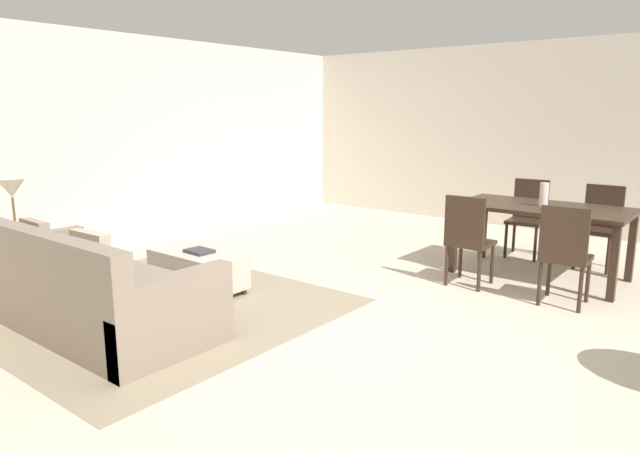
# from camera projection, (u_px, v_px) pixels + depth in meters

# --- Properties ---
(ground_plane) EXTENTS (10.80, 10.80, 0.00)m
(ground_plane) POSITION_uv_depth(u_px,v_px,m) (376.00, 340.00, 4.35)
(ground_plane) COLOR beige
(wall_back) EXTENTS (9.00, 0.12, 2.70)m
(wall_back) POSITION_uv_depth(u_px,v_px,m) (574.00, 138.00, 7.91)
(wall_back) COLOR beige
(wall_back) RESTS_ON ground_plane
(wall_left) EXTENTS (0.12, 11.00, 2.70)m
(wall_left) POSITION_uv_depth(u_px,v_px,m) (103.00, 141.00, 7.21)
(wall_left) COLOR beige
(wall_left) RESTS_ON ground_plane
(area_rug) EXTENTS (3.00, 2.80, 0.01)m
(area_rug) POSITION_uv_depth(u_px,v_px,m) (152.00, 305.00, 5.11)
(area_rug) COLOR gray
(area_rug) RESTS_ON ground_plane
(couch) EXTENTS (2.24, 0.99, 0.86)m
(couch) POSITION_uv_depth(u_px,v_px,m) (87.00, 293.00, 4.57)
(couch) COLOR gray
(couch) RESTS_ON ground_plane
(ottoman_table) EXTENTS (0.99, 0.46, 0.38)m
(ottoman_table) POSITION_uv_depth(u_px,v_px,m) (198.00, 268.00, 5.52)
(ottoman_table) COLOR #B7AD9E
(ottoman_table) RESTS_ON ground_plane
(side_table) EXTENTS (0.40, 0.40, 0.58)m
(side_table) POSITION_uv_depth(u_px,v_px,m) (18.00, 245.00, 5.47)
(side_table) COLOR brown
(side_table) RESTS_ON ground_plane
(table_lamp) EXTENTS (0.26, 0.26, 0.53)m
(table_lamp) POSITION_uv_depth(u_px,v_px,m) (12.00, 191.00, 5.37)
(table_lamp) COLOR brown
(table_lamp) RESTS_ON side_table
(dining_table) EXTENTS (1.70, 0.92, 0.76)m
(dining_table) POSITION_uv_depth(u_px,v_px,m) (542.00, 214.00, 5.89)
(dining_table) COLOR #332319
(dining_table) RESTS_ON ground_plane
(dining_chair_near_left) EXTENTS (0.41, 0.41, 0.92)m
(dining_chair_near_left) POSITION_uv_depth(u_px,v_px,m) (468.00, 236.00, 5.58)
(dining_chair_near_left) COLOR #332319
(dining_chair_near_left) RESTS_ON ground_plane
(dining_chair_near_right) EXTENTS (0.43, 0.43, 0.92)m
(dining_chair_near_right) POSITION_uv_depth(u_px,v_px,m) (565.00, 250.00, 5.00)
(dining_chair_near_right) COLOR #332319
(dining_chair_near_right) RESTS_ON ground_plane
(dining_chair_far_left) EXTENTS (0.43, 0.43, 0.92)m
(dining_chair_far_left) POSITION_uv_depth(u_px,v_px,m) (528.00, 213.00, 6.81)
(dining_chair_far_left) COLOR #332319
(dining_chair_far_left) RESTS_ON ground_plane
(dining_chair_far_right) EXTENTS (0.41, 0.41, 0.92)m
(dining_chair_far_right) POSITION_uv_depth(u_px,v_px,m) (600.00, 222.00, 6.28)
(dining_chair_far_right) COLOR #332319
(dining_chair_far_right) RESTS_ON ground_plane
(vase_centerpiece) EXTENTS (0.09, 0.09, 0.25)m
(vase_centerpiece) POSITION_uv_depth(u_px,v_px,m) (544.00, 195.00, 5.81)
(vase_centerpiece) COLOR silver
(vase_centerpiece) RESTS_ON dining_table
(book_on_ottoman) EXTENTS (0.27, 0.21, 0.03)m
(book_on_ottoman) POSITION_uv_depth(u_px,v_px,m) (199.00, 251.00, 5.47)
(book_on_ottoman) COLOR #333338
(book_on_ottoman) RESTS_ON ottoman_table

